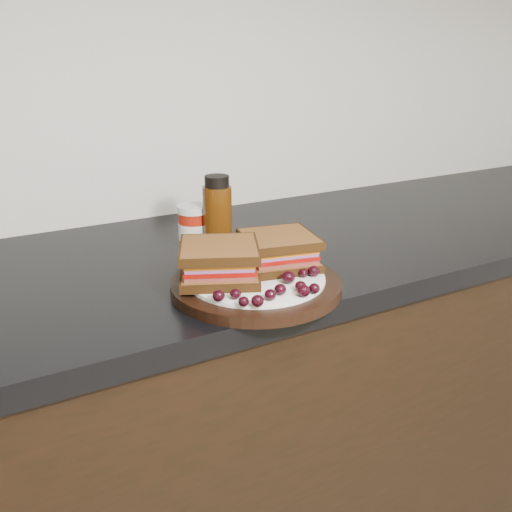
{
  "coord_description": "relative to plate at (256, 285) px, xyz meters",
  "views": [
    {
      "loc": [
        -0.21,
        0.75,
        1.28
      ],
      "look_at": [
        0.21,
        1.5,
        0.96
      ],
      "focal_mm": 40.0,
      "sensor_mm": 36.0,
      "label": 1
    }
  ],
  "objects": [
    {
      "name": "grape_17",
      "position": [
        -0.06,
        0.04,
        0.02
      ],
      "size": [
        0.02,
        0.02,
        0.02
      ],
      "primitive_type": "ellipsoid",
      "color": "black",
      "rests_on": "plate"
    },
    {
      "name": "base_cabinets",
      "position": [
        -0.21,
        0.2,
        -0.48
      ],
      "size": [
        3.96,
        0.58,
        0.86
      ],
      "primitive_type": "cube",
      "color": "black",
      "rests_on": "ground_plane"
    },
    {
      "name": "grape_12",
      "position": [
        0.08,
        -0.03,
        0.02
      ],
      "size": [
        0.02,
        0.02,
        0.02
      ],
      "primitive_type": "ellipsoid",
      "color": "black",
      "rests_on": "plate"
    },
    {
      "name": "oil_bottle",
      "position": [
        0.03,
        0.19,
        0.07
      ],
      "size": [
        0.06,
        0.06,
        0.15
      ],
      "primitive_type": "cylinder",
      "rotation": [
        0.0,
        0.0,
        -0.14
      ],
      "color": "#432106",
      "rests_on": "countertop"
    },
    {
      "name": "grape_18",
      "position": [
        -0.08,
        0.03,
        0.02
      ],
      "size": [
        0.02,
        0.02,
        0.02
      ],
      "primitive_type": "ellipsoid",
      "color": "black",
      "rests_on": "plate"
    },
    {
      "name": "grape_2",
      "position": [
        -0.07,
        -0.09,
        0.02
      ],
      "size": [
        0.02,
        0.02,
        0.01
      ],
      "primitive_type": "ellipsoid",
      "color": "black",
      "rests_on": "plate"
    },
    {
      "name": "grape_3",
      "position": [
        -0.05,
        -0.1,
        0.02
      ],
      "size": [
        0.02,
        0.02,
        0.02
      ],
      "primitive_type": "ellipsoid",
      "color": "black",
      "rests_on": "plate"
    },
    {
      "name": "grape_14",
      "position": [
        0.08,
        0.02,
        0.02
      ],
      "size": [
        0.02,
        0.02,
        0.02
      ],
      "primitive_type": "ellipsoid",
      "color": "black",
      "rests_on": "plate"
    },
    {
      "name": "grape_5",
      "position": [
        -0.0,
        -0.08,
        0.02
      ],
      "size": [
        0.02,
        0.02,
        0.02
      ],
      "primitive_type": "ellipsoid",
      "color": "black",
      "rests_on": "plate"
    },
    {
      "name": "grape_11",
      "position": [
        0.07,
        -0.04,
        0.02
      ],
      "size": [
        0.02,
        0.02,
        0.01
      ],
      "primitive_type": "ellipsoid",
      "color": "black",
      "rests_on": "plate"
    },
    {
      "name": "grape_21",
      "position": [
        -0.06,
        -0.03,
        0.02
      ],
      "size": [
        0.01,
        0.01,
        0.01
      ],
      "primitive_type": "ellipsoid",
      "color": "black",
      "rests_on": "plate"
    },
    {
      "name": "grape_22",
      "position": [
        -0.05,
        0.02,
        0.02
      ],
      "size": [
        0.01,
        0.01,
        0.01
      ],
      "primitive_type": "ellipsoid",
      "color": "black",
      "rests_on": "plate"
    },
    {
      "name": "grape_13",
      "position": [
        0.09,
        0.01,
        0.02
      ],
      "size": [
        0.02,
        0.02,
        0.02
      ],
      "primitive_type": "ellipsoid",
      "color": "black",
      "rests_on": "plate"
    },
    {
      "name": "grape_20",
      "position": [
        -0.05,
        -0.0,
        0.02
      ],
      "size": [
        0.02,
        0.02,
        0.02
      ],
      "primitive_type": "ellipsoid",
      "color": "black",
      "rests_on": "plate"
    },
    {
      "name": "plate",
      "position": [
        0.0,
        0.0,
        0.0
      ],
      "size": [
        0.28,
        0.28,
        0.02
      ],
      "primitive_type": "cylinder",
      "color": "black",
      "rests_on": "countertop"
    },
    {
      "name": "sandwich_left",
      "position": [
        -0.05,
        0.02,
        0.04
      ],
      "size": [
        0.17,
        0.17,
        0.06
      ],
      "primitive_type": null,
      "rotation": [
        0.0,
        0.0,
        -0.43
      ],
      "color": "brown",
      "rests_on": "plate"
    },
    {
      "name": "grape_15",
      "position": [
        0.06,
        0.02,
        0.02
      ],
      "size": [
        0.02,
        0.02,
        0.02
      ],
      "primitive_type": "ellipsoid",
      "color": "black",
      "rests_on": "plate"
    },
    {
      "name": "grape_24",
      "position": [
        -0.08,
        0.01,
        0.02
      ],
      "size": [
        0.02,
        0.02,
        0.02
      ],
      "primitive_type": "ellipsoid",
      "color": "black",
      "rests_on": "plate"
    },
    {
      "name": "wall_back",
      "position": [
        -0.21,
        0.5,
        0.44
      ],
      "size": [
        4.0,
        0.01,
        2.7
      ],
      "primitive_type": "cube",
      "color": "white",
      "rests_on": "ground_plane"
    },
    {
      "name": "grape_6",
      "position": [
        0.02,
        -0.1,
        0.02
      ],
      "size": [
        0.02,
        0.02,
        0.02
      ],
      "primitive_type": "ellipsoid",
      "color": "black",
      "rests_on": "plate"
    },
    {
      "name": "condiment_jar",
      "position": [
        -0.01,
        0.23,
        0.04
      ],
      "size": [
        0.07,
        0.07,
        0.09
      ],
      "primitive_type": "cylinder",
      "rotation": [
        0.0,
        0.0,
        0.2
      ],
      "color": "#9B1A0B",
      "rests_on": "countertop"
    },
    {
      "name": "grape_10",
      "position": [
        0.08,
        -0.04,
        0.02
      ],
      "size": [
        0.02,
        0.02,
        0.02
      ],
      "primitive_type": "ellipsoid",
      "color": "black",
      "rests_on": "plate"
    },
    {
      "name": "grape_19",
      "position": [
        -0.08,
        0.01,
        0.02
      ],
      "size": [
        0.02,
        0.02,
        0.02
      ],
      "primitive_type": "ellipsoid",
      "color": "black",
      "rests_on": "plate"
    },
    {
      "name": "grape_7",
      "position": [
        0.04,
        -0.1,
        0.02
      ],
      "size": [
        0.02,
        0.02,
        0.02
      ],
      "primitive_type": "ellipsoid",
      "color": "black",
      "rests_on": "plate"
    },
    {
      "name": "grape_1",
      "position": [
        -0.07,
        -0.06,
        0.02
      ],
      "size": [
        0.02,
        0.02,
        0.02
      ],
      "primitive_type": "ellipsoid",
      "color": "black",
      "rests_on": "plate"
    },
    {
      "name": "grape_9",
      "position": [
        0.03,
        -0.05,
        0.03
      ],
      "size": [
        0.02,
        0.02,
        0.02
      ],
      "primitive_type": "ellipsoid",
      "color": "black",
      "rests_on": "plate"
    },
    {
      "name": "grape_23",
      "position": [
        -0.08,
        0.03,
        0.03
      ],
      "size": [
        0.02,
        0.02,
        0.02
      ],
      "primitive_type": "ellipsoid",
      "color": "black",
      "rests_on": "plate"
    },
    {
      "name": "sandwich_right",
      "position": [
        0.06,
        0.03,
        0.04
      ],
      "size": [
        0.14,
        0.14,
        0.05
      ],
      "primitive_type": null,
      "rotation": [
        0.0,
        0.0,
        -0.21
      ],
      "color": "brown",
      "rests_on": "plate"
    },
    {
      "name": "grape_16",
      "position": [
        -0.05,
        0.06,
        0.02
      ],
      "size": [
        0.02,
        0.02,
        0.01
      ],
      "primitive_type": "ellipsoid",
      "color": "black",
      "rests_on": "plate"
    },
    {
      "name": "grape_8",
      "position": [
        0.03,
        -0.08,
        0.02
      ],
      "size": [
        0.02,
        0.02,
        0.02
      ],
      "primitive_type": "ellipsoid",
      "color": "black",
      "rests_on": "plate"
    },
    {
      "name": "countertop",
      "position": [
        -0.21,
        0.2,
        -0.03
      ],
      "size": [
        3.98,
        0.6,
        0.04
      ],
      "primitive_type": "cube",
      "color": "black",
      "rests_on": "base_cabinets"
    },
    {
      "name": "grape_0",
      "position": [
        -0.09,
        -0.06,
        0.02
      ],
      "size": [
        0.02,
        0.02,
        0.02
      ],
      "primitive_type": "ellipsoid",
      "color": "black",
      "rests_on": "plate"
    },
    {
      "name": "grape_4",
      "position": [
        -0.03,
        -0.09,
        0.02
      ],
      "size": [
        0.02,
        0.02,
        0.02
      ],
      "primitive_type": "ellipsoid",
      "color": "black",
      "rests_on": "plate"
    }
  ]
}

